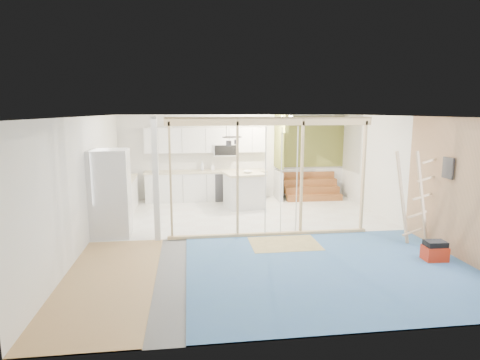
{
  "coord_description": "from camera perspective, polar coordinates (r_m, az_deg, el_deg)",
  "views": [
    {
      "loc": [
        -1.43,
        -8.3,
        2.71
      ],
      "look_at": [
        -0.27,
        0.6,
        1.16
      ],
      "focal_mm": 30.0,
      "sensor_mm": 36.0,
      "label": 1
    }
  ],
  "objects": [
    {
      "name": "ladder",
      "position": [
        8.82,
        23.59,
        -2.33
      ],
      "size": [
        1.03,
        0.12,
        1.92
      ],
      "rotation": [
        0.0,
        0.0,
        0.18
      ],
      "color": "tan",
      "rests_on": "room"
    },
    {
      "name": "base_cabinets",
      "position": [
        11.88,
        -8.16,
        -1.19
      ],
      "size": [
        4.45,
        2.24,
        0.93
      ],
      "color": "white",
      "rests_on": "room"
    },
    {
      "name": "electrical_panel",
      "position": [
        8.5,
        27.5,
        1.53
      ],
      "size": [
        0.04,
        0.3,
        0.4
      ],
      "primitive_type": "cube",
      "color": "#3A3B40",
      "rests_on": "room"
    },
    {
      "name": "soap_bottle_a",
      "position": [
        12.2,
        -5.39,
        2.01
      ],
      "size": [
        0.12,
        0.12,
        0.28
      ],
      "primitive_type": "imported",
      "rotation": [
        0.0,
        0.0,
        -0.16
      ],
      "color": "silver",
      "rests_on": "base_cabinets"
    },
    {
      "name": "pot_rack",
      "position": [
        10.28,
        -1.15,
        5.81
      ],
      "size": [
        0.52,
        0.52,
        0.72
      ],
      "color": "black",
      "rests_on": "room"
    },
    {
      "name": "island",
      "position": [
        11.28,
        0.47,
        -1.48
      ],
      "size": [
        1.2,
        1.2,
        1.01
      ],
      "rotation": [
        0.0,
        0.0,
        0.18
      ],
      "color": "silver",
      "rests_on": "room"
    },
    {
      "name": "green_partition",
      "position": [
        12.58,
        8.69,
        1.61
      ],
      "size": [
        2.25,
        1.51,
        2.6
      ],
      "color": "olive",
      "rests_on": "room"
    },
    {
      "name": "bowl",
      "position": [
        11.09,
        1.14,
        1.17
      ],
      "size": [
        0.29,
        0.29,
        0.06
      ],
      "primitive_type": "imported",
      "rotation": [
        0.0,
        0.0,
        -0.12
      ],
      "color": "white",
      "rests_on": "island"
    },
    {
      "name": "room",
      "position": [
        8.54,
        2.3,
        0.28
      ],
      "size": [
        7.01,
        8.01,
        2.61
      ],
      "color": "slate",
      "rests_on": "ground"
    },
    {
      "name": "toolbox",
      "position": [
        8.22,
        25.97,
        -9.12
      ],
      "size": [
        0.42,
        0.32,
        0.38
      ],
      "rotation": [
        0.0,
        0.0,
        -0.05
      ],
      "color": "#B82810",
      "rests_on": "room"
    },
    {
      "name": "floor_overlays",
      "position": [
        8.91,
        2.64,
        -7.85
      ],
      "size": [
        7.0,
        8.0,
        0.03
      ],
      "color": "white",
      "rests_on": "room"
    },
    {
      "name": "stud_frame",
      "position": [
        8.45,
        0.5,
        2.29
      ],
      "size": [
        4.66,
        0.14,
        2.6
      ],
      "color": "tan",
      "rests_on": "room"
    },
    {
      "name": "upper_cabinets",
      "position": [
        12.16,
        -4.65,
        5.57
      ],
      "size": [
        3.6,
        0.41,
        0.85
      ],
      "color": "white",
      "rests_on": "room"
    },
    {
      "name": "soap_bottle_b",
      "position": [
        12.22,
        -3.87,
        1.87
      ],
      "size": [
        0.1,
        0.1,
        0.2
      ],
      "primitive_type": "imported",
      "rotation": [
        0.0,
        0.0,
        -0.14
      ],
      "color": "white",
      "rests_on": "base_cabinets"
    },
    {
      "name": "fridge",
      "position": [
        9.08,
        -17.97,
        -1.85
      ],
      "size": [
        0.85,
        0.82,
        1.9
      ],
      "rotation": [
        0.0,
        0.0,
        0.03
      ],
      "color": "silver",
      "rests_on": "room"
    },
    {
      "name": "sheathing_panel",
      "position": [
        8.11,
        29.99,
        -1.55
      ],
      "size": [
        0.02,
        4.0,
        2.6
      ],
      "primitive_type": "cube",
      "color": "tan",
      "rests_on": "room"
    },
    {
      "name": "ceiling_light",
      "position": [
        11.65,
        6.71,
        8.89
      ],
      "size": [
        0.32,
        0.32,
        0.08
      ],
      "primitive_type": "cylinder",
      "color": "#FFEABF",
      "rests_on": "room"
    }
  ]
}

